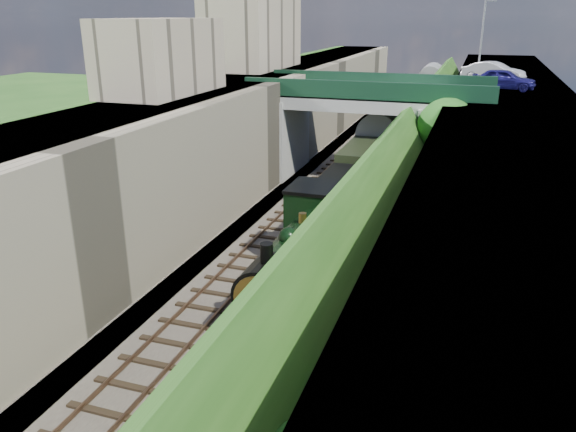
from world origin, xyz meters
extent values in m
plane|color=#1E4714|center=(0.00, 0.00, 0.00)|extent=(160.00, 160.00, 0.00)
cube|color=#473F38|center=(0.00, 20.00, 0.10)|extent=(10.00, 90.00, 0.20)
cube|color=#756B56|center=(-5.50, 20.00, 3.50)|extent=(1.00, 90.00, 7.00)
cube|color=#262628|center=(-9.00, 20.00, 3.50)|extent=(6.00, 90.00, 7.00)
cube|color=#262628|center=(9.50, 20.00, 3.12)|extent=(8.00, 90.00, 6.25)
cube|color=#1E4714|center=(5.00, 20.00, 2.70)|extent=(4.02, 90.00, 6.36)
sphere|color=#194C14|center=(5.51, -4.72, 3.72)|extent=(1.77, 1.77, 1.77)
sphere|color=#194C14|center=(3.72, -1.96, 0.82)|extent=(1.57, 1.57, 1.57)
sphere|color=#194C14|center=(4.76, 2.10, 2.51)|extent=(2.07, 2.07, 2.07)
sphere|color=#194C14|center=(4.07, 5.83, 1.40)|extent=(1.82, 1.82, 1.82)
sphere|color=#194C14|center=(4.71, 8.14, 2.43)|extent=(1.41, 1.41, 1.41)
sphere|color=#194C14|center=(4.06, 11.20, 1.37)|extent=(2.10, 2.10, 2.10)
sphere|color=#194C14|center=(4.39, 14.12, 1.91)|extent=(1.27, 1.27, 1.27)
sphere|color=#194C14|center=(4.75, 17.76, 2.50)|extent=(1.81, 1.81, 1.81)
sphere|color=#194C14|center=(4.93, 20.57, 2.78)|extent=(1.93, 1.93, 1.93)
sphere|color=#194C14|center=(6.02, 22.66, 4.56)|extent=(1.64, 1.64, 1.64)
sphere|color=#194C14|center=(5.96, 25.72, 4.46)|extent=(2.06, 2.06, 2.06)
sphere|color=#194C14|center=(6.21, 28.95, 4.87)|extent=(1.35, 1.35, 1.35)
sphere|color=#194C14|center=(4.60, 31.92, 2.25)|extent=(1.31, 1.31, 1.31)
sphere|color=#194C14|center=(3.79, 34.78, 0.94)|extent=(2.26, 2.26, 2.26)
sphere|color=#194C14|center=(5.56, 37.65, 3.82)|extent=(1.98, 1.98, 1.98)
sphere|color=#194C14|center=(5.66, 40.98, 3.97)|extent=(2.08, 2.08, 2.08)
sphere|color=#194C14|center=(4.72, 43.44, 2.44)|extent=(2.15, 2.15, 2.15)
sphere|color=#194C14|center=(6.07, 47.41, 4.64)|extent=(1.98, 1.98, 1.98)
sphere|color=#194C14|center=(3.86, 49.63, 1.05)|extent=(1.21, 1.21, 1.21)
sphere|color=#194C14|center=(3.94, 52.53, 1.19)|extent=(1.41, 1.41, 1.41)
cube|color=black|center=(-2.00, 20.00, 0.24)|extent=(2.50, 90.00, 0.07)
cube|color=brown|center=(-2.72, 20.00, 0.33)|extent=(0.08, 90.00, 0.14)
cube|color=brown|center=(-1.28, 20.00, 0.33)|extent=(0.08, 90.00, 0.14)
cube|color=black|center=(1.20, 20.00, 0.24)|extent=(2.50, 90.00, 0.07)
cube|color=brown|center=(0.48, 20.00, 0.33)|extent=(0.08, 90.00, 0.14)
cube|color=brown|center=(1.92, 20.00, 0.33)|extent=(0.08, 90.00, 0.14)
cube|color=gray|center=(0.50, 24.00, 5.70)|extent=(16.00, 6.00, 0.90)
cube|color=#143723|center=(0.50, 21.15, 6.65)|extent=(16.00, 0.30, 1.20)
cube|color=#143723|center=(0.50, 26.85, 6.65)|extent=(16.00, 0.30, 1.20)
cube|color=gray|center=(-5.50, 24.00, 2.85)|extent=(1.40, 6.40, 5.70)
cube|color=gray|center=(5.20, 24.00, 2.85)|extent=(2.40, 6.40, 5.70)
cube|color=gray|center=(-10.50, 30.00, 10.00)|extent=(5.00, 10.00, 6.00)
cube|color=gray|center=(-9.50, 14.00, 9.00)|extent=(4.00, 8.00, 4.00)
cylinder|color=black|center=(5.80, 20.22, 2.20)|extent=(0.30, 0.30, 4.40)
sphere|color=#194C14|center=(5.80, 20.22, 4.80)|extent=(3.60, 3.60, 3.60)
sphere|color=#194C14|center=(6.30, 21.02, 4.20)|extent=(2.40, 2.40, 2.40)
cylinder|color=gray|center=(7.12, 32.82, 9.25)|extent=(0.14, 0.14, 6.00)
cube|color=gray|center=(7.52, 32.82, 12.15)|extent=(0.80, 0.15, 0.12)
imported|color=#171355|center=(8.89, 27.96, 6.97)|extent=(4.37, 2.12, 1.44)
imported|color=#A0A0A5|center=(8.25, 32.68, 7.01)|extent=(4.88, 3.02, 1.52)
cube|color=black|center=(1.20, 5.03, 0.50)|extent=(2.40, 8.40, 0.60)
cube|color=black|center=(1.20, 6.03, 1.05)|extent=(2.70, 10.00, 0.35)
cube|color=maroon|center=(1.20, 0.93, 0.95)|extent=(2.70, 0.25, 0.70)
cylinder|color=black|center=(1.20, 5.23, 2.35)|extent=(1.90, 5.60, 1.90)
cylinder|color=black|center=(1.20, 1.93, 2.35)|extent=(1.96, 1.80, 1.96)
cylinder|color=white|center=(1.20, 0.95, 2.35)|extent=(1.10, 0.05, 1.10)
cylinder|color=black|center=(1.20, 1.93, 3.55)|extent=(0.44, 0.44, 0.90)
sphere|color=black|center=(1.20, 4.23, 3.35)|extent=(0.76, 0.76, 0.76)
cylinder|color=#A57F33|center=(1.20, 6.03, 3.45)|extent=(0.32, 0.32, 0.50)
cube|color=black|center=(1.20, 8.83, 2.50)|extent=(2.75, 2.40, 2.80)
cube|color=black|center=(1.20, 8.83, 3.95)|extent=(2.85, 2.50, 0.15)
cube|color=black|center=(-0.05, 2.43, 0.85)|extent=(0.60, 1.40, 0.90)
cube|color=black|center=(2.45, 2.43, 0.85)|extent=(0.60, 1.40, 0.90)
cube|color=black|center=(1.20, 13.23, 0.45)|extent=(2.30, 6.00, 0.50)
cube|color=black|center=(1.20, 13.23, 0.70)|extent=(2.60, 6.00, 0.50)
cube|color=black|center=(1.20, 13.23, 1.90)|extent=(2.70, 6.00, 2.40)
cube|color=black|center=(1.20, 13.23, 3.15)|extent=(2.50, 5.60, 0.20)
cube|color=black|center=(1.20, 25.83, 0.40)|extent=(2.30, 17.00, 0.40)
cube|color=black|center=(1.20, 25.83, 0.65)|extent=(2.50, 17.00, 0.50)
cube|color=black|center=(1.20, 25.83, 2.15)|extent=(2.80, 18.00, 2.70)
cube|color=slate|center=(1.20, 25.83, 3.65)|extent=(2.90, 18.00, 0.50)
cube|color=black|center=(1.20, 44.63, 0.40)|extent=(2.30, 17.00, 0.40)
cube|color=black|center=(1.20, 44.63, 0.65)|extent=(2.50, 17.00, 0.50)
cube|color=black|center=(1.20, 44.63, 2.15)|extent=(2.80, 18.00, 2.70)
cube|color=slate|center=(1.20, 44.63, 3.65)|extent=(2.90, 18.00, 0.50)
cube|color=black|center=(1.20, 63.43, 0.40)|extent=(2.30, 17.00, 0.40)
cube|color=black|center=(1.20, 63.43, 0.65)|extent=(2.50, 17.00, 0.50)
cube|color=black|center=(1.20, 63.43, 2.15)|extent=(2.80, 18.00, 2.70)
cube|color=slate|center=(1.20, 63.43, 3.65)|extent=(2.90, 18.00, 0.50)
camera|label=1|loc=(7.40, -14.25, 11.24)|focal=35.00mm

